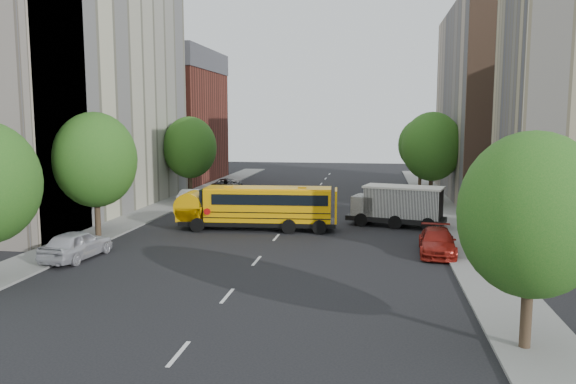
% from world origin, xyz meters
% --- Properties ---
extents(ground, '(120.00, 120.00, 0.00)m').
position_xyz_m(ground, '(0.00, 0.00, 0.00)').
color(ground, black).
rests_on(ground, ground).
extents(sidewalk_left, '(3.00, 80.00, 0.12)m').
position_xyz_m(sidewalk_left, '(-11.50, 5.00, 0.06)').
color(sidewalk_left, slate).
rests_on(sidewalk_left, ground).
extents(sidewalk_right, '(3.00, 80.00, 0.12)m').
position_xyz_m(sidewalk_right, '(11.50, 5.00, 0.06)').
color(sidewalk_right, slate).
rests_on(sidewalk_right, ground).
extents(lane_markings, '(0.15, 64.00, 0.01)m').
position_xyz_m(lane_markings, '(0.00, 10.00, 0.01)').
color(lane_markings, silver).
rests_on(lane_markings, ground).
extents(building_left_cream, '(10.00, 26.00, 20.00)m').
position_xyz_m(building_left_cream, '(-18.00, 6.00, 10.00)').
color(building_left_cream, '#B9B595').
rests_on(building_left_cream, ground).
extents(building_left_redbrick, '(10.00, 15.00, 13.00)m').
position_xyz_m(building_left_redbrick, '(-18.00, 28.00, 6.50)').
color(building_left_redbrick, maroon).
rests_on(building_left_redbrick, ground).
extents(building_right_far, '(10.00, 22.00, 18.00)m').
position_xyz_m(building_right_far, '(18.00, 20.00, 9.00)').
color(building_right_far, tan).
rests_on(building_right_far, ground).
extents(building_right_sidewall, '(10.10, 0.30, 18.00)m').
position_xyz_m(building_right_sidewall, '(18.00, 9.00, 9.00)').
color(building_right_sidewall, brown).
rests_on(building_right_sidewall, ground).
extents(street_tree_1, '(5.12, 5.12, 7.90)m').
position_xyz_m(street_tree_1, '(-11.00, -4.00, 4.95)').
color(street_tree_1, '#38281C').
rests_on(street_tree_1, ground).
extents(street_tree_2, '(4.99, 4.99, 7.71)m').
position_xyz_m(street_tree_2, '(-11.00, 14.00, 4.83)').
color(street_tree_2, '#38281C').
rests_on(street_tree_2, ground).
extents(street_tree_3, '(4.61, 4.61, 7.11)m').
position_xyz_m(street_tree_3, '(11.00, -18.00, 4.45)').
color(street_tree_3, '#38281C').
rests_on(street_tree_3, ground).
extents(street_tree_4, '(5.25, 5.25, 8.10)m').
position_xyz_m(street_tree_4, '(11.00, 14.00, 5.08)').
color(street_tree_4, '#38281C').
rests_on(street_tree_4, ground).
extents(street_tree_5, '(4.86, 4.86, 7.51)m').
position_xyz_m(street_tree_5, '(11.00, 26.00, 4.70)').
color(street_tree_5, '#38281C').
rests_on(street_tree_5, ground).
extents(school_bus, '(10.68, 3.18, 2.97)m').
position_xyz_m(school_bus, '(-1.76, 0.38, 1.66)').
color(school_bus, black).
rests_on(school_bus, ground).
extents(safari_truck, '(7.04, 3.96, 2.86)m').
position_xyz_m(safari_truck, '(7.69, 2.98, 1.51)').
color(safari_truck, black).
rests_on(safari_truck, ground).
extents(parked_car_0, '(2.31, 4.84, 1.60)m').
position_xyz_m(parked_car_0, '(-9.60, -9.07, 0.80)').
color(parked_car_0, silver).
rests_on(parked_car_0, ground).
extents(parked_car_1, '(1.57, 4.36, 1.43)m').
position_xyz_m(parked_car_1, '(-9.60, 10.30, 0.72)').
color(parked_car_1, white).
rests_on(parked_car_1, ground).
extents(parked_car_2, '(2.39, 5.16, 1.43)m').
position_xyz_m(parked_car_2, '(-8.86, 19.16, 0.72)').
color(parked_car_2, black).
rests_on(parked_car_2, ground).
extents(parked_car_3, '(2.23, 4.91, 1.39)m').
position_xyz_m(parked_car_3, '(9.60, -4.96, 0.70)').
color(parked_car_3, maroon).
rests_on(parked_car_3, ground).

